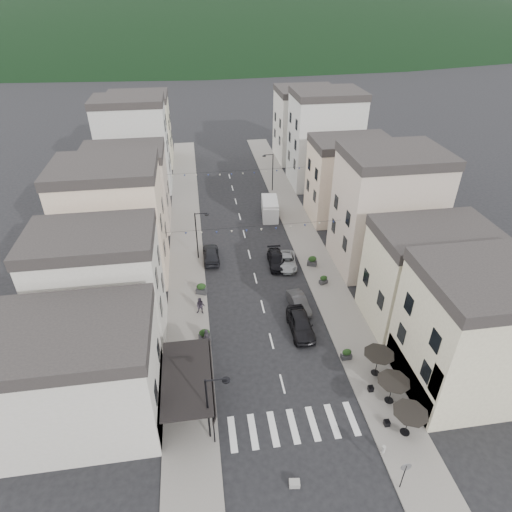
{
  "coord_description": "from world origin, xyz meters",
  "views": [
    {
      "loc": [
        -5.65,
        -17.18,
        27.57
      ],
      "look_at": [
        -0.07,
        20.09,
        3.5
      ],
      "focal_mm": 30.0,
      "sensor_mm": 36.0,
      "label": 1
    }
  ],
  "objects_px": {
    "parked_car_e": "(211,254)",
    "parked_car_c": "(287,261)",
    "pedestrian_b": "(200,306)",
    "parked_car_d": "(276,260)",
    "parked_car_a": "(301,324)",
    "pedestrian_a": "(207,338)",
    "delivery_van": "(270,208)",
    "parked_car_b": "(299,303)"
  },
  "relations": [
    {
      "from": "parked_car_e",
      "to": "parked_car_c",
      "type": "bearing_deg",
      "value": 163.77
    },
    {
      "from": "pedestrian_b",
      "to": "parked_car_d",
      "type": "bearing_deg",
      "value": 56.72
    },
    {
      "from": "parked_car_a",
      "to": "parked_car_e",
      "type": "height_order",
      "value": "parked_car_a"
    },
    {
      "from": "pedestrian_a",
      "to": "pedestrian_b",
      "type": "height_order",
      "value": "pedestrian_b"
    },
    {
      "from": "parked_car_d",
      "to": "delivery_van",
      "type": "height_order",
      "value": "delivery_van"
    },
    {
      "from": "parked_car_a",
      "to": "parked_car_d",
      "type": "distance_m",
      "value": 11.35
    },
    {
      "from": "parked_car_e",
      "to": "pedestrian_a",
      "type": "distance_m",
      "value": 14.29
    },
    {
      "from": "parked_car_d",
      "to": "pedestrian_b",
      "type": "height_order",
      "value": "pedestrian_b"
    },
    {
      "from": "parked_car_c",
      "to": "pedestrian_a",
      "type": "xyz_separation_m",
      "value": [
        -9.77,
        -11.69,
        0.4
      ]
    },
    {
      "from": "parked_car_b",
      "to": "delivery_van",
      "type": "bearing_deg",
      "value": 81.38
    },
    {
      "from": "parked_car_c",
      "to": "parked_car_d",
      "type": "relative_size",
      "value": 0.97
    },
    {
      "from": "delivery_van",
      "to": "pedestrian_a",
      "type": "bearing_deg",
      "value": -105.5
    },
    {
      "from": "parked_car_a",
      "to": "delivery_van",
      "type": "bearing_deg",
      "value": 86.55
    },
    {
      "from": "parked_car_c",
      "to": "pedestrian_a",
      "type": "height_order",
      "value": "pedestrian_a"
    },
    {
      "from": "parked_car_d",
      "to": "pedestrian_b",
      "type": "bearing_deg",
      "value": -138.02
    },
    {
      "from": "parked_car_a",
      "to": "parked_car_b",
      "type": "xyz_separation_m",
      "value": [
        0.63,
        3.31,
        -0.19
      ]
    },
    {
      "from": "parked_car_a",
      "to": "delivery_van",
      "type": "xyz_separation_m",
      "value": [
        1.28,
        23.59,
        0.41
      ]
    },
    {
      "from": "parked_car_a",
      "to": "delivery_van",
      "type": "distance_m",
      "value": 23.63
    },
    {
      "from": "parked_car_b",
      "to": "parked_car_c",
      "type": "distance_m",
      "value": 7.67
    },
    {
      "from": "parked_car_b",
      "to": "parked_car_e",
      "type": "distance_m",
      "value": 13.05
    },
    {
      "from": "parked_car_a",
      "to": "parked_car_e",
      "type": "xyz_separation_m",
      "value": [
        -7.51,
        13.51,
        -0.07
      ]
    },
    {
      "from": "parked_car_e",
      "to": "delivery_van",
      "type": "bearing_deg",
      "value": -130.79
    },
    {
      "from": "delivery_van",
      "to": "pedestrian_b",
      "type": "height_order",
      "value": "delivery_van"
    },
    {
      "from": "parked_car_c",
      "to": "parked_car_e",
      "type": "relative_size",
      "value": 0.95
    },
    {
      "from": "pedestrian_a",
      "to": "pedestrian_b",
      "type": "distance_m",
      "value": 4.56
    },
    {
      "from": "parked_car_c",
      "to": "pedestrian_b",
      "type": "xyz_separation_m",
      "value": [
        -10.17,
        -7.15,
        0.41
      ]
    },
    {
      "from": "parked_car_e",
      "to": "pedestrian_b",
      "type": "distance_m",
      "value": 9.83
    },
    {
      "from": "parked_car_d",
      "to": "delivery_van",
      "type": "distance_m",
      "value": 12.34
    },
    {
      "from": "delivery_van",
      "to": "pedestrian_b",
      "type": "xyz_separation_m",
      "value": [
        -10.39,
        -19.78,
        -0.23
      ]
    },
    {
      "from": "parked_car_b",
      "to": "parked_car_e",
      "type": "height_order",
      "value": "parked_car_e"
    },
    {
      "from": "parked_car_b",
      "to": "parked_car_d",
      "type": "relative_size",
      "value": 0.89
    },
    {
      "from": "parked_car_d",
      "to": "pedestrian_a",
      "type": "relative_size",
      "value": 2.55
    },
    {
      "from": "parked_car_c",
      "to": "parked_car_d",
      "type": "height_order",
      "value": "parked_car_d"
    },
    {
      "from": "parked_car_b",
      "to": "delivery_van",
      "type": "xyz_separation_m",
      "value": [
        0.65,
        20.28,
        0.6
      ]
    },
    {
      "from": "pedestrian_a",
      "to": "pedestrian_b",
      "type": "bearing_deg",
      "value": 74.93
    },
    {
      "from": "parked_car_b",
      "to": "parked_car_d",
      "type": "distance_m",
      "value": 8.07
    },
    {
      "from": "parked_car_a",
      "to": "parked_car_c",
      "type": "distance_m",
      "value": 11.02
    },
    {
      "from": "parked_car_b",
      "to": "parked_car_c",
      "type": "xyz_separation_m",
      "value": [
        0.43,
        7.66,
        -0.05
      ]
    },
    {
      "from": "pedestrian_a",
      "to": "parked_car_c",
      "type": "bearing_deg",
      "value": 29.99
    },
    {
      "from": "parked_car_b",
      "to": "pedestrian_b",
      "type": "xyz_separation_m",
      "value": [
        -9.74,
        0.51,
        0.36
      ]
    },
    {
      "from": "parked_car_b",
      "to": "pedestrian_b",
      "type": "distance_m",
      "value": 9.76
    },
    {
      "from": "parked_car_b",
      "to": "parked_car_d",
      "type": "bearing_deg",
      "value": 88.49
    }
  ]
}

